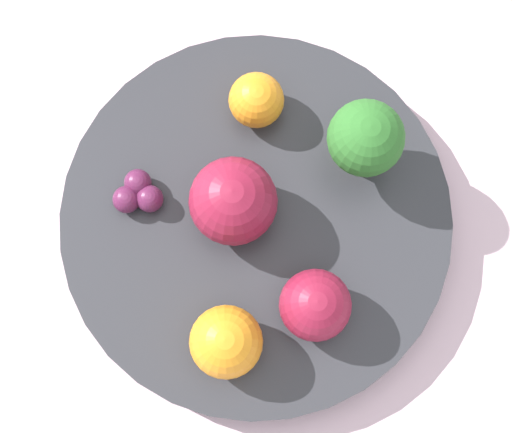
% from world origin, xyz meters
% --- Properties ---
extents(ground_plane, '(6.00, 6.00, 0.00)m').
position_xyz_m(ground_plane, '(0.00, 0.00, 0.00)').
color(ground_plane, gray).
extents(table_surface, '(1.20, 1.20, 0.02)m').
position_xyz_m(table_surface, '(0.00, 0.00, 0.01)').
color(table_surface, silver).
rests_on(table_surface, ground_plane).
extents(bowl, '(0.26, 0.26, 0.03)m').
position_xyz_m(bowl, '(0.00, 0.00, 0.03)').
color(bowl, '#2D2D33').
rests_on(bowl, table_surface).
extents(broccoli, '(0.05, 0.05, 0.07)m').
position_xyz_m(broccoli, '(-0.08, -0.00, 0.09)').
color(broccoli, '#99C17A').
rests_on(broccoli, bowl).
extents(apple_red, '(0.05, 0.05, 0.05)m').
position_xyz_m(apple_red, '(0.00, 0.07, 0.07)').
color(apple_red, maroon).
rests_on(apple_red, bowl).
extents(apple_green, '(0.06, 0.06, 0.06)m').
position_xyz_m(apple_green, '(0.01, -0.01, 0.07)').
color(apple_green, maroon).
rests_on(apple_green, bowl).
extents(orange_front, '(0.05, 0.05, 0.05)m').
position_xyz_m(orange_front, '(0.06, 0.06, 0.07)').
color(orange_front, orange).
rests_on(orange_front, bowl).
extents(orange_back, '(0.04, 0.04, 0.04)m').
position_xyz_m(orange_back, '(-0.04, -0.07, 0.06)').
color(orange_back, orange).
rests_on(orange_back, bowl).
extents(grape_cluster, '(0.03, 0.03, 0.02)m').
position_xyz_m(grape_cluster, '(0.06, -0.05, 0.06)').
color(grape_cluster, '#5B1E42').
rests_on(grape_cluster, bowl).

